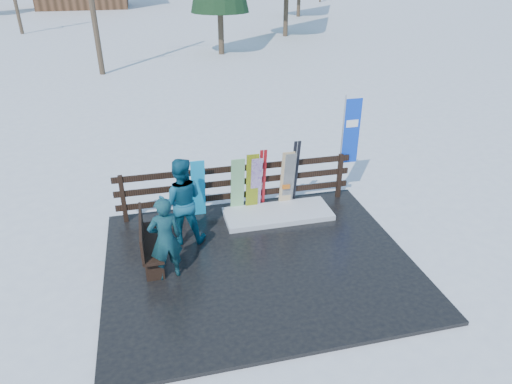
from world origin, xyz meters
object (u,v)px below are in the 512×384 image
object	(u,v)px
snowboard_3	(256,184)
rental_flag	(349,135)
snowboard_2	(252,183)
snowboard_4	(289,180)
snowboard_0	(198,189)
person_front	(165,239)
person_back	(181,201)
bench	(148,240)
snowboard_1	(238,186)
snowboard_5	(286,179)

from	to	relation	value
snowboard_3	rental_flag	size ratio (longest dim) A/B	0.54
snowboard_2	snowboard_3	xyz separation A→B (m)	(0.09, -0.00, -0.05)
snowboard_4	snowboard_2	bearing A→B (deg)	180.00
snowboard_0	person_front	bearing A→B (deg)	-112.59
snowboard_4	rental_flag	distance (m)	1.81
snowboard_3	person_front	bearing A→B (deg)	-136.88
snowboard_4	rental_flag	bearing A→B (deg)	9.83
person_back	bench	bearing A→B (deg)	49.40
snowboard_1	snowboard_3	xyz separation A→B (m)	(0.44, 0.00, -0.02)
snowboard_2	bench	bearing A→B (deg)	-148.05
snowboard_1	snowboard_3	size ratio (longest dim) A/B	1.03
snowboard_2	rental_flag	size ratio (longest dim) A/B	0.58
snowboard_1	snowboard_3	world-z (taller)	snowboard_1
snowboard_1	snowboard_4	bearing A→B (deg)	0.00
snowboard_1	rental_flag	bearing A→B (deg)	5.52
snowboard_4	snowboard_5	xyz separation A→B (m)	(-0.06, -0.00, 0.02)
bench	person_back	world-z (taller)	person_back
snowboard_0	bench	bearing A→B (deg)	-127.87
snowboard_1	snowboard_4	world-z (taller)	snowboard_4
snowboard_0	snowboard_1	xyz separation A→B (m)	(0.90, -0.00, -0.03)
person_back	snowboard_3	bearing A→B (deg)	-146.10
snowboard_4	person_back	distance (m)	2.74
snowboard_3	rental_flag	xyz separation A→B (m)	(2.35, 0.27, 0.91)
snowboard_5	snowboard_0	bearing A→B (deg)	180.00
rental_flag	person_back	distance (m)	4.35
snowboard_1	rental_flag	xyz separation A→B (m)	(2.79, 0.27, 0.89)
snowboard_3	person_back	xyz separation A→B (m)	(-1.79, -0.87, 0.24)
snowboard_1	rental_flag	size ratio (longest dim) A/B	0.56
bench	person_front	xyz separation A→B (m)	(0.32, -0.55, 0.32)
snowboard_0	snowboard_2	world-z (taller)	snowboard_2
person_back	person_front	bearing A→B (deg)	78.96
bench	snowboard_3	bearing A→B (deg)	31.00
snowboard_2	rental_flag	distance (m)	2.61
snowboard_1	person_back	world-z (taller)	person_back
snowboard_0	snowboard_4	size ratio (longest dim) A/B	1.04
snowboard_0	snowboard_3	world-z (taller)	snowboard_0
snowboard_2	snowboard_4	distance (m)	0.89
person_front	snowboard_5	bearing A→B (deg)	-156.63
snowboard_1	snowboard_4	distance (m)	1.23
snowboard_1	snowboard_5	distance (m)	1.18
snowboard_5	person_front	size ratio (longest dim) A/B	0.89
snowboard_4	snowboard_5	size ratio (longest dim) A/B	0.97
snowboard_3	rental_flag	distance (m)	2.54
person_front	person_back	xyz separation A→B (m)	(0.41, 1.19, 0.10)
person_front	snowboard_4	bearing A→B (deg)	-157.15
snowboard_2	snowboard_3	world-z (taller)	snowboard_2
snowboard_5	person_back	distance (m)	2.68
snowboard_3	person_back	size ratio (longest dim) A/B	0.75
snowboard_0	snowboard_1	world-z (taller)	snowboard_0
snowboard_4	person_front	distance (m)	3.64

